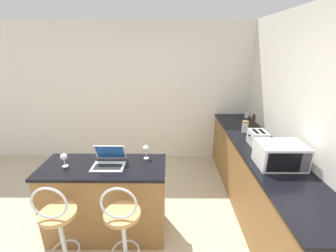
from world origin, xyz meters
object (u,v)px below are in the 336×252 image
object	(u,v)px
bar_stool_far	(123,232)
pepper_mill	(253,123)
bar_stool_near	(60,232)
laptop	(109,160)
wine_glass_tall	(64,157)
microwave	(280,155)
wine_glass_short	(146,149)
toaster	(258,138)
mug_white	(247,115)
storage_jar	(245,127)

from	to	relation	value
bar_stool_far	pepper_mill	distance (m)	2.41
bar_stool_near	laptop	xyz separation A→B (m)	(0.37, 0.55, 0.47)
laptop	pepper_mill	size ratio (longest dim) A/B	1.22
bar_stool_near	wine_glass_tall	xyz separation A→B (m)	(-0.11, 0.50, 0.53)
microwave	wine_glass_short	xyz separation A→B (m)	(-1.47, 0.16, -0.01)
toaster	pepper_mill	distance (m)	0.52
bar_stool_far	mug_white	size ratio (longest dim) A/B	11.24
laptop	mug_white	distance (m)	2.74
pepper_mill	microwave	bearing A→B (deg)	-94.16
pepper_mill	storage_jar	xyz separation A→B (m)	(-0.12, -0.03, -0.05)
bar_stool_far	mug_white	distance (m)	3.01
laptop	bar_stool_near	bearing A→B (deg)	-123.87
wine_glass_short	bar_stool_near	bearing A→B (deg)	-137.64
toaster	microwave	bearing A→B (deg)	-86.78
wine_glass_tall	storage_jar	world-z (taller)	storage_jar
toaster	wine_glass_tall	bearing A→B (deg)	-165.58
laptop	wine_glass_short	size ratio (longest dim) A/B	2.11
laptop	wine_glass_tall	size ratio (longest dim) A/B	2.26
storage_jar	wine_glass_tall	bearing A→B (deg)	-155.05
wine_glass_tall	wine_glass_short	world-z (taller)	wine_glass_short
laptop	toaster	size ratio (longest dim) A/B	1.34
laptop	wine_glass_tall	distance (m)	0.48
toaster	wine_glass_short	distance (m)	1.50
bar_stool_far	storage_jar	world-z (taller)	storage_jar
laptop	microwave	size ratio (longest dim) A/B	0.72
microwave	mug_white	bearing A→B (deg)	82.74
toaster	storage_jar	distance (m)	0.47
mug_white	wine_glass_tall	bearing A→B (deg)	-144.75
microwave	toaster	bearing A→B (deg)	93.22
microwave	wine_glass_short	distance (m)	1.48
bar_stool_far	wine_glass_short	xyz separation A→B (m)	(0.16, 0.69, 0.54)
pepper_mill	mug_white	distance (m)	0.74
pepper_mill	wine_glass_tall	xyz separation A→B (m)	(-2.42, -1.10, -0.03)
microwave	storage_jar	xyz separation A→B (m)	(-0.05, 1.04, -0.04)
storage_jar	wine_glass_short	world-z (taller)	storage_jar
bar_stool_near	microwave	bearing A→B (deg)	13.42
pepper_mill	bar_stool_far	bearing A→B (deg)	-136.94
bar_stool_far	laptop	bearing A→B (deg)	112.95
mug_white	toaster	bearing A→B (deg)	-101.97
bar_stool_near	laptop	distance (m)	0.81
laptop	toaster	xyz separation A→B (m)	(1.83, 0.55, 0.04)
mug_white	storage_jar	bearing A→B (deg)	-110.15
laptop	storage_jar	world-z (taller)	laptop
toaster	wine_glass_short	world-z (taller)	toaster
laptop	wine_glass_short	xyz separation A→B (m)	(0.39, 0.15, 0.07)
pepper_mill	wine_glass_short	bearing A→B (deg)	-149.66
bar_stool_far	storage_jar	distance (m)	2.29
storage_jar	mug_white	xyz separation A→B (m)	(0.27, 0.75, -0.04)
wine_glass_short	mug_white	size ratio (longest dim) A/B	1.76
pepper_mill	wine_glass_short	distance (m)	1.80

